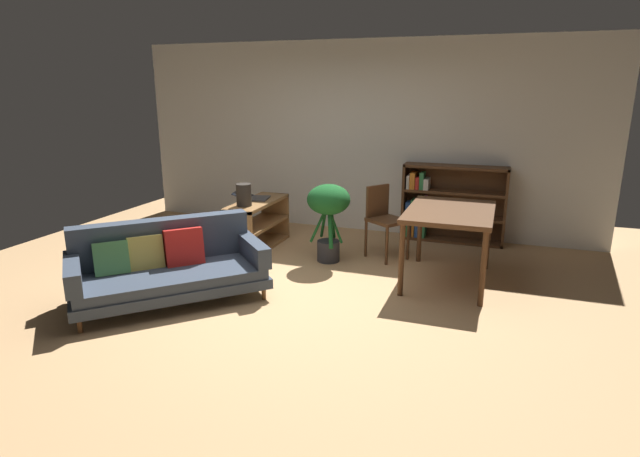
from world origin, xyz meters
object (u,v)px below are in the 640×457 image
object	(u,v)px
media_console	(257,224)
fabric_couch	(167,265)
dining_table	(450,217)
desk_speaker	(244,195)
potted_floor_plant	(329,209)
open_laptop	(253,197)
bookshelf	(446,203)
dining_chair_near	(384,217)

from	to	relation	value
media_console	fabric_couch	bearing A→B (deg)	-93.20
media_console	dining_table	xyz separation A→B (m)	(2.49, -0.41, 0.41)
desk_speaker	dining_table	distance (m)	2.52
media_console	dining_table	world-z (taller)	dining_table
fabric_couch	desk_speaker	size ratio (longest dim) A/B	6.91
potted_floor_plant	media_console	bearing A→B (deg)	169.01
open_laptop	media_console	bearing A→B (deg)	-46.70
media_console	potted_floor_plant	world-z (taller)	potted_floor_plant
dining_table	bookshelf	size ratio (longest dim) A/B	0.90
open_laptop	potted_floor_plant	bearing A→B (deg)	-15.31
potted_floor_plant	bookshelf	distance (m)	1.87
media_console	bookshelf	xyz separation A→B (m)	(2.29, 1.20, 0.20)
dining_table	dining_chair_near	distance (m)	1.06
bookshelf	fabric_couch	bearing A→B (deg)	-128.34
media_console	dining_chair_near	world-z (taller)	dining_chair_near
media_console	dining_chair_near	size ratio (longest dim) A/B	1.30
dining_table	dining_chair_near	size ratio (longest dim) A/B	1.39
fabric_couch	open_laptop	world-z (taller)	fabric_couch
fabric_couch	desk_speaker	world-z (taller)	desk_speaker
fabric_couch	media_console	world-z (taller)	fabric_couch
desk_speaker	dining_chair_near	xyz separation A→B (m)	(1.67, 0.48, -0.25)
open_laptop	desk_speaker	distance (m)	0.44
dining_chair_near	bookshelf	xyz separation A→B (m)	(0.64, 1.01, 0.00)
potted_floor_plant	dining_chair_near	bearing A→B (deg)	33.64
potted_floor_plant	desk_speaker	bearing A→B (deg)	-175.10
open_laptop	bookshelf	bearing A→B (deg)	24.40
open_laptop	bookshelf	world-z (taller)	bookshelf
media_console	potted_floor_plant	size ratio (longest dim) A/B	1.21
desk_speaker	media_console	bearing A→B (deg)	85.69
fabric_couch	dining_table	bearing A→B (deg)	28.49
fabric_couch	dining_table	size ratio (longest dim) A/B	1.54
potted_floor_plant	fabric_couch	bearing A→B (deg)	-125.65
dining_table	fabric_couch	bearing A→B (deg)	-151.51
open_laptop	dining_table	xyz separation A→B (m)	(2.60, -0.53, 0.07)
open_laptop	potted_floor_plant	xyz separation A→B (m)	(1.16, -0.32, 0.01)
fabric_couch	dining_chair_near	distance (m)	2.67
desk_speaker	potted_floor_plant	xyz separation A→B (m)	(1.08, 0.09, -0.11)
dining_table	potted_floor_plant	bearing A→B (deg)	171.72
desk_speaker	bookshelf	world-z (taller)	bookshelf
desk_speaker	dining_table	world-z (taller)	desk_speaker
dining_table	dining_chair_near	bearing A→B (deg)	144.71
open_laptop	dining_chair_near	size ratio (longest dim) A/B	0.57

